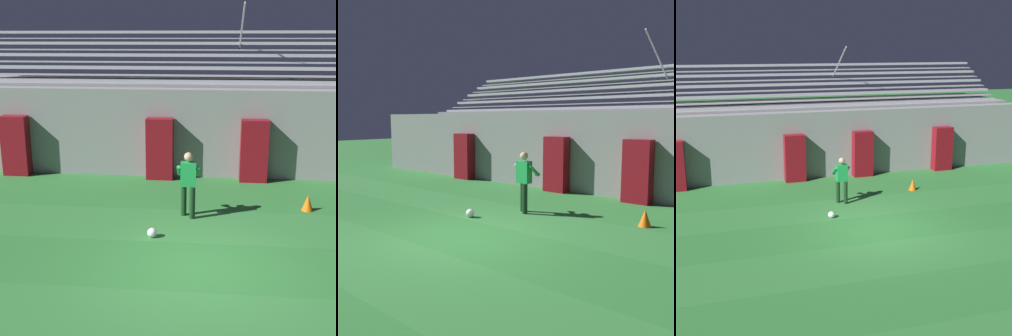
# 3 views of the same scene
# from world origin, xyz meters

# --- Properties ---
(ground_plane) EXTENTS (80.00, 80.00, 0.00)m
(ground_plane) POSITION_xyz_m (0.00, 0.00, 0.00)
(ground_plane) COLOR #2D7533
(turf_stripe_mid) EXTENTS (28.00, 2.04, 0.01)m
(turf_stripe_mid) POSITION_xyz_m (0.00, -1.92, 0.00)
(turf_stripe_mid) COLOR #337A38
(turf_stripe_mid) RESTS_ON ground
(turf_stripe_far) EXTENTS (28.00, 2.04, 0.01)m
(turf_stripe_far) POSITION_xyz_m (0.00, 2.16, 0.00)
(turf_stripe_far) COLOR #337A38
(turf_stripe_far) RESTS_ON ground
(back_wall) EXTENTS (24.00, 0.60, 2.80)m
(back_wall) POSITION_xyz_m (0.00, 6.50, 1.40)
(back_wall) COLOR gray
(back_wall) RESTS_ON ground
(padding_pillar_gate_left) EXTENTS (0.84, 0.44, 1.94)m
(padding_pillar_gate_left) POSITION_xyz_m (-1.47, 5.95, 0.97)
(padding_pillar_gate_left) COLOR maroon
(padding_pillar_gate_left) RESTS_ON ground
(padding_pillar_gate_right) EXTENTS (0.84, 0.44, 1.94)m
(padding_pillar_gate_right) POSITION_xyz_m (1.47, 5.95, 0.97)
(padding_pillar_gate_right) COLOR maroon
(padding_pillar_gate_right) RESTS_ON ground
(padding_pillar_far_right) EXTENTS (0.84, 0.44, 1.94)m
(padding_pillar_far_right) POSITION_xyz_m (5.23, 5.95, 0.97)
(padding_pillar_far_right) COLOR maroon
(padding_pillar_far_right) RESTS_ON ground
(bleacher_stand) EXTENTS (18.00, 4.05, 5.43)m
(bleacher_stand) POSITION_xyz_m (0.00, 8.84, 1.50)
(bleacher_stand) COLOR gray
(bleacher_stand) RESTS_ON ground
(goalkeeper) EXTENTS (0.58, 0.57, 1.67)m
(goalkeeper) POSITION_xyz_m (-0.39, 2.74, 0.95)
(goalkeeper) COLOR #143319
(goalkeeper) RESTS_ON ground
(soccer_ball) EXTENTS (0.22, 0.22, 0.22)m
(soccer_ball) POSITION_xyz_m (-1.12, 1.39, 0.11)
(soccer_ball) COLOR white
(soccer_ball) RESTS_ON ground
(traffic_cone) EXTENTS (0.30, 0.30, 0.42)m
(traffic_cone) POSITION_xyz_m (2.70, 3.47, 0.21)
(traffic_cone) COLOR orange
(traffic_cone) RESTS_ON ground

